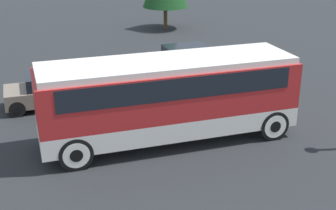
# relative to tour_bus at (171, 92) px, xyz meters

# --- Properties ---
(ground_plane) EXTENTS (120.00, 120.00, 0.00)m
(ground_plane) POSITION_rel_tour_bus_xyz_m (-0.10, -0.00, -1.85)
(ground_plane) COLOR #26282B
(tour_bus) EXTENTS (9.20, 2.69, 3.06)m
(tour_bus) POSITION_rel_tour_bus_xyz_m (0.00, 0.00, 0.00)
(tour_bus) COLOR silver
(tour_bus) RESTS_ON ground_plane
(parked_car_near) EXTENTS (4.61, 1.84, 1.36)m
(parked_car_near) POSITION_rel_tour_bus_xyz_m (3.14, 5.28, -1.16)
(parked_car_near) COLOR maroon
(parked_car_near) RESTS_ON ground_plane
(parked_car_mid) EXTENTS (4.39, 1.84, 1.36)m
(parked_car_mid) POSITION_rel_tour_bus_xyz_m (3.63, 7.86, -1.18)
(parked_car_mid) COLOR navy
(parked_car_mid) RESTS_ON ground_plane
(parked_car_far) EXTENTS (4.59, 1.87, 1.46)m
(parked_car_far) POSITION_rel_tour_bus_xyz_m (-3.53, 4.84, -1.12)
(parked_car_far) COLOR #7A6B5B
(parked_car_far) RESTS_ON ground_plane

